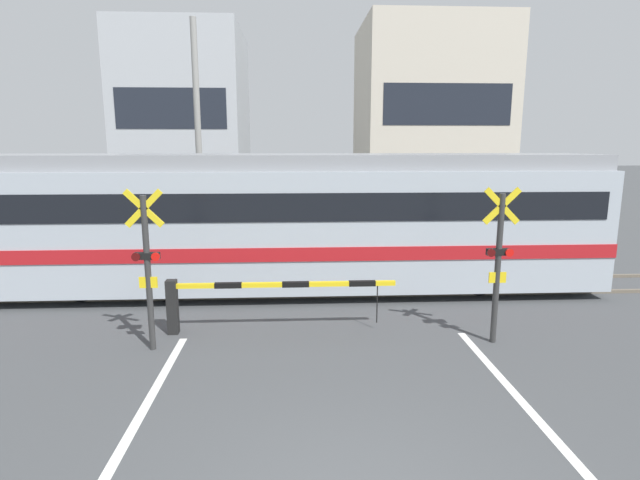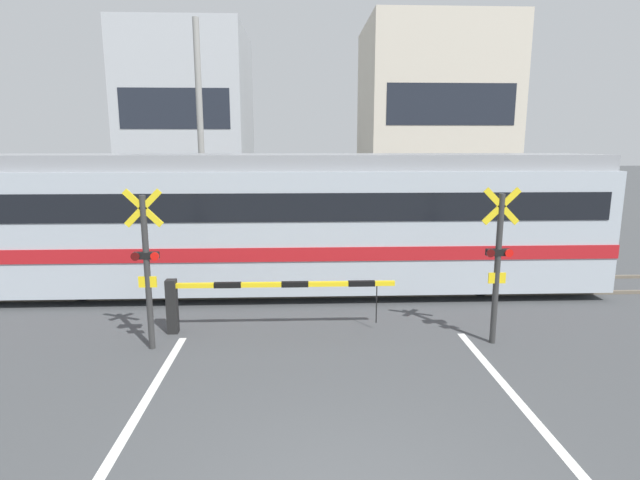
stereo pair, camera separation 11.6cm
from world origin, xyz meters
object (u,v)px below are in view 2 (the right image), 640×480
object	(u,v)px
crossing_barrier_near	(236,294)
crossing_barrier_far	(367,236)
pedestrian	(347,217)
crossing_signal_right	(498,259)
crossing_signal_left	(147,263)
commuter_train	(284,219)

from	to	relation	value
crossing_barrier_near	crossing_barrier_far	xyz separation A→B (m)	(3.42, 6.16, 0.00)
crossing_barrier_far	pedestrian	bearing A→B (deg)	98.50
crossing_barrier_far	pedestrian	distance (m)	2.67
crossing_signal_right	crossing_signal_left	bearing A→B (deg)	180.00
crossing_barrier_far	pedestrian	size ratio (longest dim) A/B	2.58
crossing_barrier_near	crossing_signal_left	distance (m)	1.84
commuter_train	crossing_signal_left	xyz separation A→B (m)	(-2.34, -3.66, -0.23)
commuter_train	pedestrian	size ratio (longest dim) A/B	8.93
crossing_barrier_far	crossing_signal_left	size ratio (longest dim) A/B	1.53
crossing_barrier_near	pedestrian	bearing A→B (deg)	70.99
crossing_barrier_near	crossing_signal_left	size ratio (longest dim) A/B	1.53
crossing_signal_right	pedestrian	xyz separation A→B (m)	(-1.85, 9.55, -0.60)
crossing_barrier_far	crossing_signal_right	world-z (taller)	crossing_signal_right
commuter_train	crossing_barrier_near	world-z (taller)	commuter_train
crossing_barrier_far	crossing_signal_left	distance (m)	8.51
crossing_signal_right	pedestrian	world-z (taller)	crossing_signal_right
crossing_signal_left	crossing_signal_right	world-z (taller)	same
crossing_barrier_near	crossing_barrier_far	bearing A→B (deg)	60.97
crossing_barrier_near	pedestrian	distance (m)	9.30
crossing_barrier_near	crossing_signal_right	distance (m)	5.00
pedestrian	commuter_train	bearing A→B (deg)	-110.00
crossing_barrier_far	crossing_barrier_near	bearing A→B (deg)	-119.03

